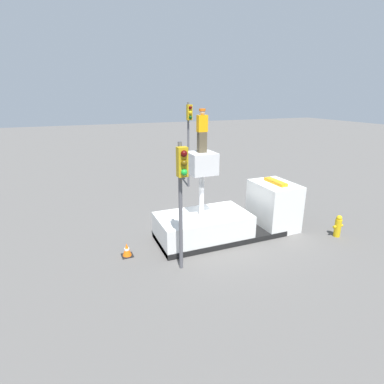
{
  "coord_description": "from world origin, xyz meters",
  "views": [
    {
      "loc": [
        -5.95,
        -11.17,
        6.25
      ],
      "look_at": [
        -1.76,
        -0.9,
        2.66
      ],
      "focal_mm": 28.0,
      "sensor_mm": 36.0,
      "label": 1
    }
  ],
  "objects_px": {
    "worker": "(202,131)",
    "fire_hydrant": "(338,226)",
    "bucket_truck": "(232,217)",
    "traffic_light_across": "(189,129)",
    "traffic_cone_rear": "(127,250)",
    "traffic_light_pole": "(182,183)"
  },
  "relations": [
    {
      "from": "fire_hydrant",
      "to": "traffic_light_pole",
      "type": "bearing_deg",
      "value": 179.41
    },
    {
      "from": "bucket_truck",
      "to": "fire_hydrant",
      "type": "height_order",
      "value": "bucket_truck"
    },
    {
      "from": "traffic_light_across",
      "to": "traffic_cone_rear",
      "type": "bearing_deg",
      "value": -126.42
    },
    {
      "from": "bucket_truck",
      "to": "worker",
      "type": "height_order",
      "value": "worker"
    },
    {
      "from": "bucket_truck",
      "to": "worker",
      "type": "bearing_deg",
      "value": 180.0
    },
    {
      "from": "traffic_light_pole",
      "to": "fire_hydrant",
      "type": "distance_m",
      "value": 8.14
    },
    {
      "from": "worker",
      "to": "traffic_light_across",
      "type": "height_order",
      "value": "traffic_light_across"
    },
    {
      "from": "traffic_light_pole",
      "to": "traffic_light_across",
      "type": "bearing_deg",
      "value": 67.02
    },
    {
      "from": "traffic_light_across",
      "to": "fire_hydrant",
      "type": "xyz_separation_m",
      "value": [
        3.45,
        -9.88,
        -3.59
      ]
    },
    {
      "from": "traffic_light_pole",
      "to": "fire_hydrant",
      "type": "xyz_separation_m",
      "value": [
        7.61,
        -0.08,
        -2.89
      ]
    },
    {
      "from": "traffic_light_across",
      "to": "traffic_cone_rear",
      "type": "relative_size",
      "value": 10.55
    },
    {
      "from": "traffic_cone_rear",
      "to": "traffic_light_pole",
      "type": "bearing_deg",
      "value": -45.96
    },
    {
      "from": "worker",
      "to": "traffic_cone_rear",
      "type": "bearing_deg",
      "value": -177.41
    },
    {
      "from": "traffic_light_across",
      "to": "fire_hydrant",
      "type": "distance_m",
      "value": 11.06
    },
    {
      "from": "traffic_light_pole",
      "to": "bucket_truck",
      "type": "bearing_deg",
      "value": 31.55
    },
    {
      "from": "worker",
      "to": "fire_hydrant",
      "type": "distance_m",
      "value": 7.69
    },
    {
      "from": "worker",
      "to": "traffic_cone_rear",
      "type": "relative_size",
      "value": 3.17
    },
    {
      "from": "bucket_truck",
      "to": "fire_hydrant",
      "type": "relative_size",
      "value": 6.41
    },
    {
      "from": "bucket_truck",
      "to": "fire_hydrant",
      "type": "bearing_deg",
      "value": -24.68
    },
    {
      "from": "traffic_light_across",
      "to": "traffic_cone_rear",
      "type": "distance_m",
      "value": 10.65
    },
    {
      "from": "traffic_light_across",
      "to": "fire_hydrant",
      "type": "bearing_deg",
      "value": -70.73
    },
    {
      "from": "worker",
      "to": "traffic_light_pole",
      "type": "relative_size",
      "value": 0.36
    }
  ]
}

